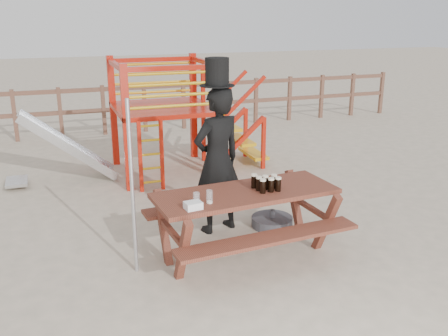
% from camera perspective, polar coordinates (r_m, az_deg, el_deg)
% --- Properties ---
extents(ground, '(60.00, 60.00, 0.00)m').
position_cam_1_polar(ground, '(6.19, -0.68, -10.21)').
color(ground, '#C0AE96').
rests_on(ground, ground).
extents(back_fence, '(15.09, 0.09, 1.20)m').
position_cam_1_polar(back_fence, '(12.50, -11.34, 7.25)').
color(back_fence, brown).
rests_on(back_fence, ground).
extents(playground_fort, '(4.71, 1.84, 2.10)m').
position_cam_1_polar(playground_fort, '(9.15, -7.36, 5.95)').
color(playground_fort, '#B71C0C').
rests_on(playground_fort, ground).
extents(picnic_table, '(2.28, 1.66, 0.84)m').
position_cam_1_polar(picnic_table, '(6.03, 2.47, -5.43)').
color(picnic_table, brown).
rests_on(picnic_table, ground).
extents(man_with_hat, '(0.83, 0.67, 2.33)m').
position_cam_1_polar(man_with_hat, '(6.58, -0.76, 1.30)').
color(man_with_hat, black).
rests_on(man_with_hat, ground).
extents(metal_pole, '(0.04, 0.04, 2.01)m').
position_cam_1_polar(metal_pole, '(5.58, -10.45, -2.40)').
color(metal_pole, '#B2B2B7').
rests_on(metal_pole, ground).
extents(parasol_base, '(0.58, 0.58, 0.24)m').
position_cam_1_polar(parasol_base, '(7.05, 5.51, -6.10)').
color(parasol_base, '#3E3E44').
rests_on(parasol_base, ground).
extents(paper_bag, '(0.20, 0.16, 0.08)m').
position_cam_1_polar(paper_bag, '(5.38, -3.55, -4.29)').
color(paper_bag, white).
rests_on(paper_bag, picnic_table).
extents(stout_pints, '(0.29, 0.28, 0.17)m').
position_cam_1_polar(stout_pints, '(5.93, 4.86, -1.75)').
color(stout_pints, black).
rests_on(stout_pints, picnic_table).
extents(empty_glasses, '(0.23, 0.09, 0.15)m').
position_cam_1_polar(empty_glasses, '(5.49, -2.41, -3.49)').
color(empty_glasses, silver).
rests_on(empty_glasses, picnic_table).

